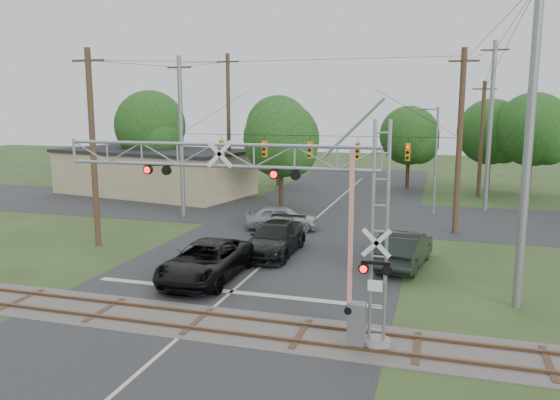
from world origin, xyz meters
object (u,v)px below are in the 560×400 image
(traffic_signal_span, at_px, (324,142))
(streetlight, at_px, (434,155))
(pickup_black, at_px, (206,261))
(crossing_gantry, at_px, (276,204))
(commercial_building, at_px, (154,171))
(car_dark, at_px, (275,239))
(sedan_silver, at_px, (281,218))

(traffic_signal_span, relative_size, streetlight, 2.42)
(pickup_black, bearing_deg, crossing_gantry, -46.69)
(traffic_signal_span, xyz_separation_m, commercial_building, (-17.97, 9.28, -3.59))
(car_dark, relative_size, commercial_building, 0.31)
(traffic_signal_span, height_order, sedan_silver, traffic_signal_span)
(pickup_black, height_order, commercial_building, commercial_building)
(pickup_black, distance_m, commercial_building, 27.15)
(streetlight, bearing_deg, commercial_building, 172.29)
(commercial_building, bearing_deg, traffic_signal_span, -16.71)
(pickup_black, distance_m, car_dark, 5.45)
(car_dark, bearing_deg, sedan_silver, 103.08)
(traffic_signal_span, height_order, car_dark, traffic_signal_span)
(traffic_signal_span, bearing_deg, streetlight, 40.17)
(commercial_building, distance_m, streetlight, 25.30)
(commercial_building, relative_size, streetlight, 2.37)
(pickup_black, bearing_deg, traffic_signal_span, 77.86)
(crossing_gantry, bearing_deg, traffic_signal_span, 97.03)
(pickup_black, bearing_deg, car_dark, 70.76)
(car_dark, bearing_deg, streetlight, 60.41)
(sedan_silver, height_order, commercial_building, commercial_building)
(car_dark, relative_size, streetlight, 0.74)
(pickup_black, height_order, sedan_silver, pickup_black)
(crossing_gantry, relative_size, traffic_signal_span, 0.62)
(crossing_gantry, relative_size, car_dark, 2.01)
(traffic_signal_span, xyz_separation_m, streetlight, (6.99, 5.90, -1.19))
(pickup_black, xyz_separation_m, commercial_building, (-15.25, 22.43, 1.18))
(crossing_gantry, height_order, sedan_silver, crossing_gantry)
(sedan_silver, distance_m, commercial_building, 19.42)
(crossing_gantry, height_order, traffic_signal_span, traffic_signal_span)
(sedan_silver, height_order, streetlight, streetlight)
(pickup_black, bearing_deg, streetlight, 62.55)
(car_dark, bearing_deg, traffic_signal_span, 83.31)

